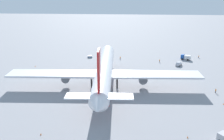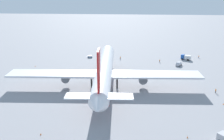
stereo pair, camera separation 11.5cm
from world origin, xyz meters
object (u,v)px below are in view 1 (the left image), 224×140
Objects in this scene: service_truck_0 at (186,57)px; baggage_cart_2 at (90,56)px; traffic_cone_0 at (188,137)px; ground_worker_3 at (216,91)px; ground_worker_2 at (120,58)px; airliner at (105,71)px; ground_worker_1 at (160,61)px; traffic_cone_3 at (223,104)px; service_van at (179,64)px; traffic_cone_2 at (41,134)px; ground_worker_0 at (199,57)px; traffic_cone_4 at (35,66)px.

service_truck_0 reaches higher than baggage_cart_2.
baggage_cart_2 is 5.90× the size of traffic_cone_0.
ground_worker_2 is at bearing 39.90° from ground_worker_3.
ground_worker_1 is (37.48, -25.87, -5.74)m from airliner.
traffic_cone_0 is at bearing 143.03° from traffic_cone_3.
ground_worker_2 is at bearing 71.35° from service_van.
traffic_cone_3 is at bearing -146.05° from ground_worker_2.
ground_worker_1 is 3.03× the size of traffic_cone_2.
ground_worker_3 is (-48.20, -56.08, 0.16)m from baggage_cart_2.
traffic_cone_0 is 27.40m from traffic_cone_3.
ground_worker_3 is 3.09× the size of traffic_cone_3.
service_van is 2.71× the size of ground_worker_0.
traffic_cone_4 is (39.02, 80.64, 0.00)m from traffic_cone_3.
airliner is 138.46× the size of traffic_cone_4.
service_truck_0 is at bearing -10.59° from traffic_cone_0.
service_van reaches higher than ground_worker_2.
baggage_cart_2 is 5.90× the size of traffic_cone_2.
airliner reaches higher than ground_worker_2.
traffic_cone_0 is at bearing -164.64° from ground_worker_2.
traffic_cone_2 is (-33.85, 56.55, -0.59)m from ground_worker_3.
ground_worker_3 is (-3.80, -42.93, -5.72)m from airliner.
traffic_cone_2 is 67.11m from traffic_cone_4.
ground_worker_2 is at bearing -97.07° from baggage_cart_2.
ground_worker_2 is 3.00× the size of traffic_cone_2.
airliner is 138.46× the size of traffic_cone_3.
traffic_cone_0 and traffic_cone_3 have the same top height.
service_truck_0 reaches higher than ground_worker_2.
traffic_cone_3 is (-56.44, -37.99, -0.56)m from ground_worker_2.
service_van is at bearing -104.54° from baggage_cart_2.
airliner reaches higher than ground_worker_0.
ground_worker_3 is at bearing -27.69° from traffic_cone_0.
ground_worker_2 is 46.06m from traffic_cone_4.
traffic_cone_0 and traffic_cone_2 have the same top height.
airliner is at bearing 84.94° from ground_worker_3.
traffic_cone_0 is 1.00× the size of traffic_cone_3.
airliner is 45.90m from ground_worker_1.
traffic_cone_0 is at bearing 169.41° from service_truck_0.
service_van is 2.67× the size of ground_worker_2.
ground_worker_1 is (-6.44, 15.08, -0.65)m from service_truck_0.
traffic_cone_2 is (-82.06, 0.47, -0.43)m from baggage_cart_2.
traffic_cone_0 is at bearing 172.43° from service_van.
service_van is 49.77m from baggage_cart_2.
airliner is at bearing 35.72° from traffic_cone_0.
ground_worker_3 reaches higher than traffic_cone_2.
ground_worker_3 is at bearing -157.54° from ground_worker_1.
airliner is 43.48m from ground_worker_3.
ground_worker_2 is 3.00× the size of traffic_cone_4.
service_truck_0 is 54.10m from baggage_cart_2.
traffic_cone_2 and traffic_cone_3 have the same top height.
service_van is 21.35m from ground_worker_0.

